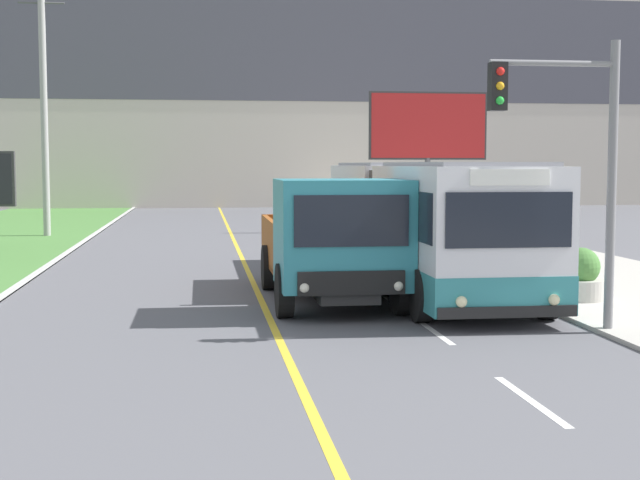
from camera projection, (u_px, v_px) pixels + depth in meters
apartment_block_background at (216, 60)px, 62.40m from camera, size 80.00×8.04×20.30m
city_bus at (421, 223)px, 21.31m from camera, size 2.70×12.39×2.96m
dump_truck at (335, 244)px, 18.10m from camera, size 2.58×6.74×2.63m
utility_pole_far at (44, 103)px, 35.56m from camera, size 1.80×0.28×10.55m
traffic_light_mast at (573, 146)px, 15.09m from camera, size 2.28×0.32×5.01m
billboard_large at (428, 130)px, 38.09m from camera, size 5.13×0.24×5.99m
planter_round_near at (581, 277)px, 18.65m from camera, size 1.00×1.00×1.10m
planter_round_second at (525, 259)px, 22.20m from camera, size 0.97×0.97×1.09m
planter_round_third at (474, 245)px, 25.70m from camera, size 1.07×1.07×1.16m
planter_round_far at (440, 236)px, 29.23m from camera, size 1.07×1.07×1.14m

